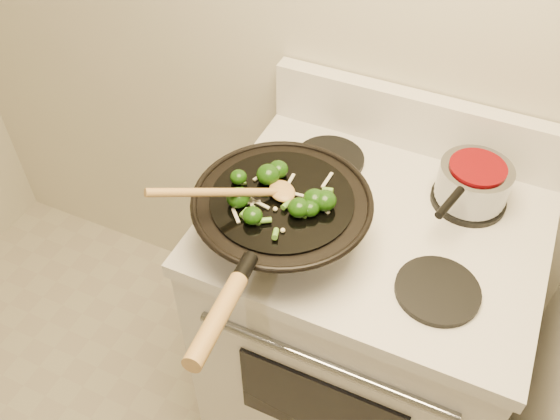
% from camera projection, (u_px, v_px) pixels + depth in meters
% --- Properties ---
extents(stove, '(0.78, 0.67, 1.08)m').
position_uv_depth(stove, '(360.00, 325.00, 1.72)').
color(stove, silver).
rests_on(stove, ground).
extents(wok, '(0.39, 0.65, 0.19)m').
position_uv_depth(wok, '(281.00, 217.00, 1.29)').
color(wok, black).
rests_on(wok, stove).
extents(stirfry, '(0.24, 0.23, 0.05)m').
position_uv_depth(stirfry, '(280.00, 194.00, 1.24)').
color(stirfry, '#133709').
rests_on(stirfry, wok).
extents(wooden_spoon, '(0.24, 0.26, 0.12)m').
position_uv_depth(wooden_spoon, '(245.00, 192.00, 1.22)').
color(wooden_spoon, '#A87D42').
rests_on(wooden_spoon, wok).
extents(saucepan, '(0.17, 0.27, 0.10)m').
position_uv_depth(saucepan, '(473.00, 183.00, 1.39)').
color(saucepan, gray).
rests_on(saucepan, stove).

